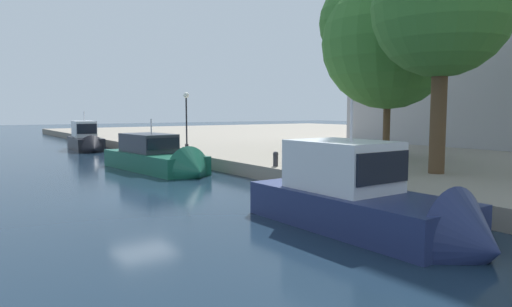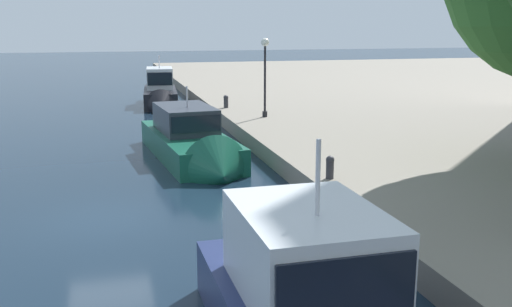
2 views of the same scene
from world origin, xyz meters
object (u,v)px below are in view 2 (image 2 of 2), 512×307
Objects in this scene: motor_yacht_1 at (193,146)px; lamp_post at (265,66)px; motor_yacht_0 at (160,95)px; mooring_bollard_0 at (226,101)px; mooring_bollard_1 at (330,166)px.

motor_yacht_1 is 8.41m from lamp_post.
lamp_post reaches higher than motor_yacht_1.
lamp_post is at bearing 136.27° from motor_yacht_1.
motor_yacht_0 is 17.39m from motor_yacht_1.
mooring_bollard_0 is 1.00× the size of mooring_bollard_1.
mooring_bollard_0 is at bearing 155.22° from motor_yacht_1.
lamp_post is at bearing 27.17° from motor_yacht_0.
motor_yacht_0 is at bearing -172.66° from mooring_bollard_1.
motor_yacht_1 reaches higher than mooring_bollard_0.
mooring_bollard_0 is 17.12m from mooring_bollard_1.
motor_yacht_0 is 0.81× the size of motor_yacht_1.
motor_yacht_0 is 7.88m from mooring_bollard_0.
motor_yacht_1 is at bearing 3.89° from motor_yacht_0.
mooring_bollard_1 is at bearing -0.35° from mooring_bollard_0.
lamp_post reaches higher than mooring_bollard_1.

